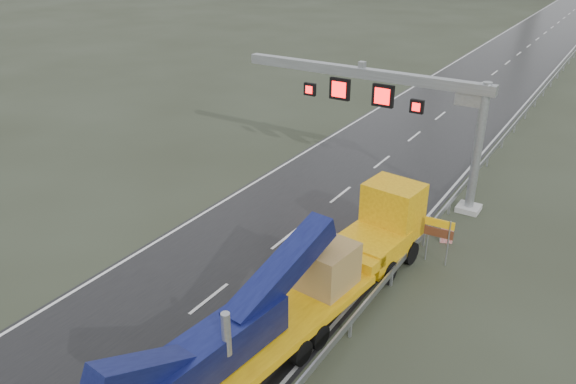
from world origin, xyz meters
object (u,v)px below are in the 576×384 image
Objects in this scene: heavy_haul_truck at (306,286)px; striped_barrier at (447,233)px; sign_gantry at (395,99)px; exit_sign_pair at (439,232)px.

striped_barrier is at bearing 79.81° from heavy_haul_truck.
sign_gantry is 14.92× the size of striped_barrier.
exit_sign_pair is (5.00, -6.13, -4.00)m from sign_gantry.
exit_sign_pair is 2.31× the size of striped_barrier.
striped_barrier is at bearing -39.60° from sign_gantry.
sign_gantry is at bearing 105.48° from heavy_haul_truck.
heavy_haul_truck is 9.62m from striped_barrier.
exit_sign_pair is at bearing -50.82° from sign_gantry.
exit_sign_pair is 2.42m from striped_barrier.
heavy_haul_truck is 7.58m from exit_sign_pair.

